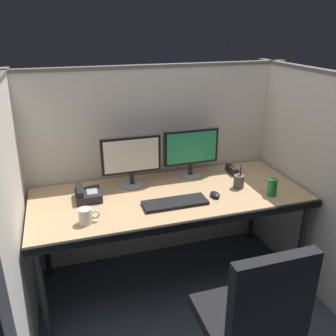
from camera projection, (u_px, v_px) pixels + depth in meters
ground_plane at (183, 307)px, 2.51m from camera, size 8.00×8.00×0.00m
cubicle_partition_rear at (153, 165)px, 2.87m from camera, size 2.21×0.06×1.57m
cubicle_partition_left at (15, 217)px, 2.11m from camera, size 0.06×1.41×1.57m
cubicle_partition_right at (301, 176)px, 2.66m from camera, size 0.06×1.41×1.57m
desk at (171, 201)px, 2.50m from camera, size 1.90×0.80×0.74m
monitor_left at (131, 158)px, 2.55m from camera, size 0.43×0.17×0.37m
monitor_right at (191, 150)px, 2.71m from camera, size 0.43×0.17×0.37m
keyboard_main at (175, 203)px, 2.35m from camera, size 0.43×0.15×0.02m
computer_mouse at (215, 195)px, 2.45m from camera, size 0.06×0.10×0.04m
coffee_mug at (86, 216)px, 2.12m from camera, size 0.13×0.08×0.09m
soda_can at (272, 187)px, 2.46m from camera, size 0.07×0.07×0.12m
desk_phone at (88, 195)px, 2.41m from camera, size 0.17×0.19×0.09m
red_stapler at (232, 170)px, 2.84m from camera, size 0.04×0.15×0.06m
pen_cup at (239, 181)px, 2.58m from camera, size 0.08×0.08×0.17m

